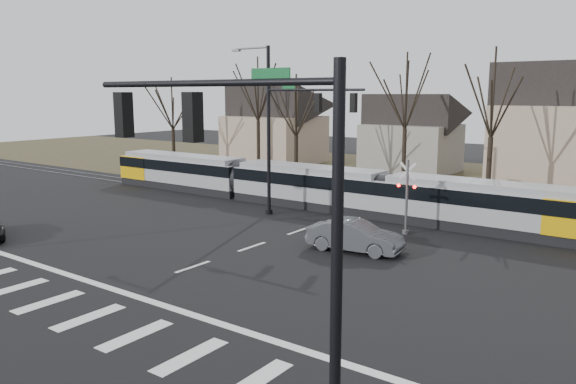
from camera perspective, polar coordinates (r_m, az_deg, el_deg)
The scene contains 15 objects.
ground at distance 23.53m, azimuth -13.15°, elevation -8.61°, with size 140.00×140.00×0.00m, color black.
grass_verge at distance 50.02m, azimuth 15.69°, elevation 1.09°, with size 140.00×28.00×0.01m, color #38331E.
crosswalk at distance 21.31m, azimuth -21.44°, elevation -11.03°, with size 27.00×2.60×0.01m.
stop_line at distance 22.47m, azimuth -16.66°, elevation -9.66°, with size 28.00×0.35×0.01m, color silver.
lane_dashes at distance 35.66m, azimuth 6.63°, elevation -2.06°, with size 0.18×30.00×0.01m.
rail_pair at distance 35.49m, azimuth 6.47°, elevation -2.08°, with size 90.00×1.52×0.06m.
tram at distance 37.18m, azimuth 2.02°, elevation 0.79°, with size 35.59×2.64×2.70m.
sedan at distance 26.81m, azimuth 6.80°, elevation -4.45°, with size 4.70×2.11×1.50m, color #494B50.
signal_pole_near_right at distance 11.15m, azimuth -3.29°, elevation -1.56°, with size 6.72×0.44×8.00m.
signal_pole_far at distance 33.27m, azimuth 0.19°, elevation 7.05°, with size 9.28×0.44×10.20m.
rail_crossing_signal at distance 30.28m, azimuth 11.96°, elevation -0.73°, with size 1.08×0.36×4.00m.
tree_row at distance 43.22m, azimuth 15.69°, elevation 6.42°, with size 59.20×7.20×10.00m.
house_a at distance 61.05m, azimuth -1.40°, elevation 7.21°, with size 9.72×8.64×8.60m.
house_b at distance 55.15m, azimuth 12.46°, elevation 6.17°, with size 8.64×7.56×7.65m.
house_c at distance 48.17m, azimuth 26.54°, elevation 6.35°, with size 10.80×8.64×10.10m.
Camera 1 is at (17.04, -14.44, 7.39)m, focal length 35.00 mm.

